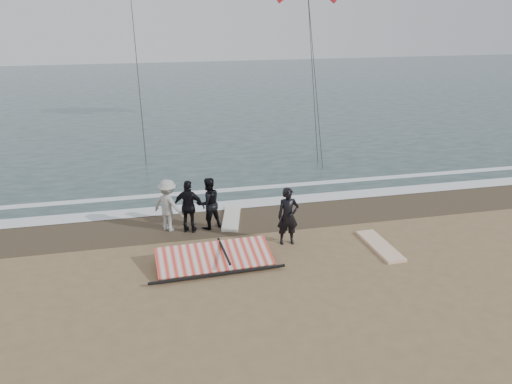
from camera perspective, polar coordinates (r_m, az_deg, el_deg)
ground at (r=15.01m, az=5.42°, el=-9.46°), size 120.00×120.00×0.00m
sea at (r=46.10m, az=-7.53°, el=11.07°), size 120.00×54.00×0.02m
wet_sand at (r=18.87m, az=1.21°, el=-2.79°), size 120.00×2.80×0.01m
foam_near at (r=20.12m, az=0.25°, el=-1.20°), size 120.00×0.90×0.01m
foam_far at (r=21.67m, az=-0.77°, el=0.43°), size 120.00×0.45×0.01m
man_main at (r=16.46m, az=3.67°, el=-2.77°), size 0.73×0.50×1.96m
board_white at (r=17.04m, az=14.00°, el=-5.99°), size 0.72×2.33×0.09m
board_cream at (r=18.59m, az=-2.83°, el=-3.05°), size 1.11×2.31×0.09m
trio_cluster at (r=17.58m, az=-7.95°, el=-1.49°), size 2.64×1.38×1.90m
sail_rig at (r=15.56m, az=-5.08°, el=-7.47°), size 4.07×1.85×0.49m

